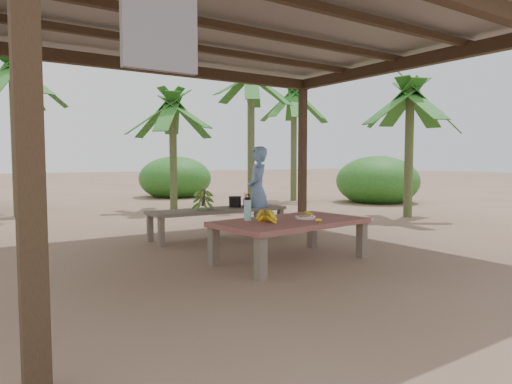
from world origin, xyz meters
TOP-DOWN VIEW (x-y plane):
  - ground at (0.00, 0.00)m, footprint 80.00×80.00m
  - pavilion at (-0.01, -0.01)m, footprint 6.60×5.60m
  - work_table at (0.22, -0.58)m, footprint 1.89×1.17m
  - bench at (0.35, 1.40)m, footprint 2.21×0.65m
  - ripe_banana_bunch at (-0.19, -0.63)m, footprint 0.34×0.32m
  - plate at (0.42, -0.61)m, footprint 0.25×0.25m
  - loose_banana_front at (0.36, -0.92)m, footprint 0.17×0.11m
  - loose_banana_side at (0.70, -0.36)m, footprint 0.08×0.17m
  - water_flask at (-0.23, -0.33)m, footprint 0.08×0.08m
  - green_banana_stalk at (0.09, 1.40)m, footprint 0.29×0.29m
  - cooking_pot at (0.68, 1.44)m, footprint 0.20×0.20m
  - skewer_rack at (0.85, 1.33)m, footprint 0.18×0.08m
  - woman at (1.05, 1.34)m, footprint 0.56×0.62m
  - banana_plant_ne at (3.22, 4.82)m, footprint 1.80×1.80m
  - banana_plant_n at (1.39, 5.47)m, footprint 1.80×1.80m
  - banana_plant_nw at (-1.93, 6.07)m, footprint 1.80×1.80m
  - banana_plant_e at (4.89, 1.34)m, footprint 1.80×1.80m
  - banana_plant_far at (5.32, 5.73)m, footprint 1.80×1.80m

SIDE VIEW (x-z plane):
  - ground at x=0.00m, z-range 0.00..0.00m
  - bench at x=0.35m, z-range 0.17..0.62m
  - work_table at x=0.22m, z-range 0.18..0.68m
  - plate at x=0.42m, z-range 0.50..0.54m
  - loose_banana_front at x=0.36m, z-range 0.50..0.54m
  - loose_banana_side at x=0.70m, z-range 0.50..0.54m
  - cooking_pot at x=0.68m, z-range 0.45..0.62m
  - skewer_rack at x=0.85m, z-range 0.45..0.69m
  - ripe_banana_bunch at x=-0.19m, z-range 0.50..0.66m
  - green_banana_stalk at x=0.09m, z-range 0.45..0.78m
  - water_flask at x=-0.23m, z-range 0.47..0.79m
  - woman at x=1.05m, z-range 0.00..1.43m
  - banana_plant_n at x=1.39m, z-range 0.92..3.71m
  - banana_plant_e at x=4.89m, z-range 0.95..3.82m
  - pavilion at x=-0.01m, z-range 1.30..4.25m
  - banana_plant_far at x=5.32m, z-range 1.19..4.57m
  - banana_plant_nw at x=-1.93m, z-range 1.21..4.61m
  - banana_plant_ne at x=3.22m, z-range 1.28..4.84m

